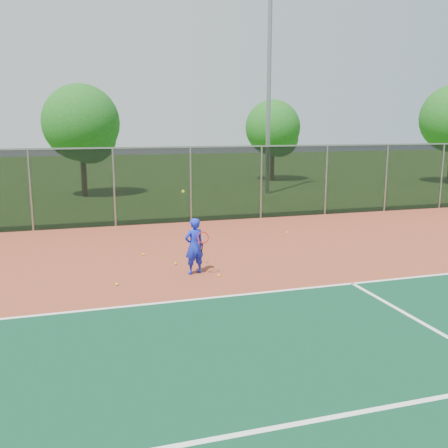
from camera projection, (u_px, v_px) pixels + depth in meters
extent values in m
plane|color=#2D5919|center=(342.00, 345.00, 8.90)|extent=(120.00, 120.00, 0.00)
cube|color=#994027|center=(295.00, 306.00, 10.78)|extent=(30.00, 20.00, 0.02)
cube|color=white|center=(352.00, 283.00, 12.28)|extent=(22.00, 0.10, 0.00)
cube|color=black|center=(191.00, 185.00, 19.88)|extent=(30.00, 0.04, 3.00)
cube|color=gray|center=(190.00, 147.00, 19.59)|extent=(30.00, 0.06, 0.06)
imported|color=#1627D6|center=(194.00, 246.00, 13.00)|extent=(0.62, 0.48, 1.49)
cylinder|color=black|center=(202.00, 248.00, 12.81)|extent=(0.03, 0.15, 0.27)
torus|color=#A51414|center=(203.00, 237.00, 12.66)|extent=(0.30, 0.13, 0.29)
sphere|color=yellow|center=(183.00, 191.00, 12.74)|extent=(0.07, 0.07, 0.07)
sphere|color=yellow|center=(288.00, 232.00, 18.00)|extent=(0.07, 0.07, 0.07)
sphere|color=yellow|center=(143.00, 254.00, 14.95)|extent=(0.07, 0.07, 0.07)
sphere|color=yellow|center=(117.00, 284.00, 12.14)|extent=(0.07, 0.07, 0.07)
sphere|color=yellow|center=(219.00, 275.00, 12.87)|extent=(0.07, 0.07, 0.07)
sphere|color=yellow|center=(176.00, 263.00, 13.97)|extent=(0.07, 0.07, 0.07)
cylinder|color=gray|center=(269.00, 75.00, 27.31)|extent=(0.24, 0.24, 13.07)
cylinder|color=#392515|center=(84.00, 175.00, 27.36)|extent=(0.30, 0.30, 2.32)
sphere|color=#155116|center=(81.00, 123.00, 26.81)|extent=(4.12, 4.12, 4.12)
sphere|color=#155116|center=(90.00, 137.00, 26.79)|extent=(2.83, 2.83, 2.83)
cylinder|color=#392515|center=(272.00, 165.00, 35.17)|extent=(0.30, 0.30, 2.15)
sphere|color=#155116|center=(273.00, 128.00, 34.65)|extent=(3.82, 3.82, 3.82)
sphere|color=#155116|center=(280.00, 138.00, 34.62)|extent=(2.62, 2.62, 2.62)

